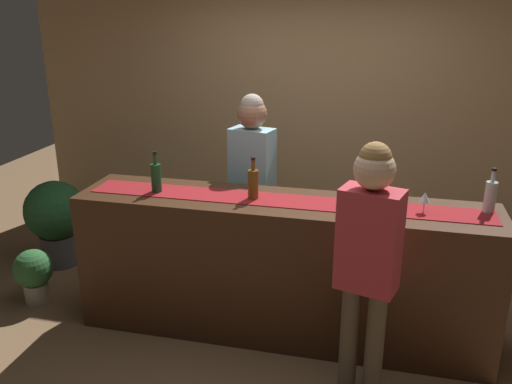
% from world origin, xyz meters
% --- Properties ---
extents(ground_plane, '(10.00, 10.00, 0.00)m').
position_xyz_m(ground_plane, '(0.00, 0.00, 0.00)').
color(ground_plane, brown).
extents(back_wall, '(6.00, 0.12, 2.90)m').
position_xyz_m(back_wall, '(0.00, 1.90, 1.45)').
color(back_wall, tan).
rests_on(back_wall, ground).
extents(bar_counter, '(2.94, 0.60, 1.03)m').
position_xyz_m(bar_counter, '(0.00, 0.00, 0.52)').
color(bar_counter, '#3D2314').
rests_on(bar_counter, ground).
extents(counter_runner_cloth, '(2.79, 0.28, 0.01)m').
position_xyz_m(counter_runner_cloth, '(0.00, 0.00, 1.04)').
color(counter_runner_cloth, maroon).
rests_on(counter_runner_cloth, bar_counter).
extents(wine_bottle_green, '(0.07, 0.07, 0.30)m').
position_xyz_m(wine_bottle_green, '(-0.92, -0.03, 1.15)').
color(wine_bottle_green, '#194723').
rests_on(wine_bottle_green, bar_counter).
extents(wine_bottle_clear, '(0.07, 0.07, 0.30)m').
position_xyz_m(wine_bottle_clear, '(1.34, 0.10, 1.15)').
color(wine_bottle_clear, '#B2C6C1').
rests_on(wine_bottle_clear, bar_counter).
extents(wine_bottle_amber, '(0.07, 0.07, 0.30)m').
position_xyz_m(wine_bottle_amber, '(-0.21, -0.01, 1.15)').
color(wine_bottle_amber, brown).
rests_on(wine_bottle_amber, bar_counter).
extents(wine_glass_near_customer, '(0.07, 0.07, 0.14)m').
position_xyz_m(wine_glass_near_customer, '(0.93, -0.01, 1.14)').
color(wine_glass_near_customer, silver).
rests_on(wine_glass_near_customer, bar_counter).
extents(wine_glass_mid_counter, '(0.07, 0.07, 0.14)m').
position_xyz_m(wine_glass_mid_counter, '(0.58, -0.01, 1.14)').
color(wine_glass_mid_counter, silver).
rests_on(wine_glass_mid_counter, bar_counter).
extents(bartender, '(0.38, 0.27, 1.67)m').
position_xyz_m(bartender, '(-0.36, 0.58, 1.03)').
color(bartender, '#26262B').
rests_on(bartender, ground).
extents(customer_sipping, '(0.38, 0.29, 1.63)m').
position_xyz_m(customer_sipping, '(0.61, -0.60, 1.00)').
color(customer_sipping, brown).
rests_on(customer_sipping, ground).
extents(potted_plant_tall, '(0.55, 0.55, 0.81)m').
position_xyz_m(potted_plant_tall, '(-2.24, 0.61, 0.47)').
color(potted_plant_tall, '#4C4C51').
rests_on(potted_plant_tall, ground).
extents(potted_plant_small, '(0.31, 0.31, 0.46)m').
position_xyz_m(potted_plant_small, '(-2.03, -0.06, 0.26)').
color(potted_plant_small, '#9E9389').
rests_on(potted_plant_small, ground).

